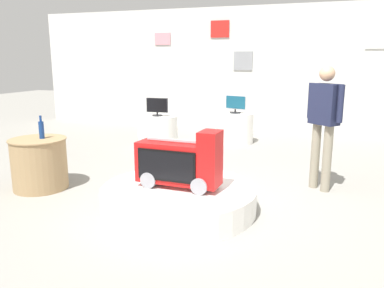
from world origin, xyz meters
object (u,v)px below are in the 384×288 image
object	(u,v)px
display_pedestal_left_rear	(235,128)
main_display_pedestal	(179,199)
tv_on_left_rear	(235,104)
shopper_browsing_near_truck	(324,119)
display_pedestal_center_rear	(158,131)
bottle_on_side_table	(41,129)
side_table_round	(39,163)
novelty_firetruck_tv	(180,164)
tv_on_center_rear	(157,106)

from	to	relation	value
display_pedestal_left_rear	main_display_pedestal	bearing A→B (deg)	-87.72
tv_on_left_rear	shopper_browsing_near_truck	distance (m)	3.20
display_pedestal_center_rear	bottle_on_side_table	world-z (taller)	bottle_on_side_table
side_table_round	tv_on_left_rear	bearing A→B (deg)	63.09
display_pedestal_left_rear	shopper_browsing_near_truck	bearing A→B (deg)	-56.84
display_pedestal_center_rear	bottle_on_side_table	xyz separation A→B (m)	(-0.47, -2.90, 0.51)
novelty_firetruck_tv	display_pedestal_left_rear	distance (m)	4.02
display_pedestal_left_rear	side_table_round	distance (m)	4.31
novelty_firetruck_tv	display_pedestal_left_rear	xyz separation A→B (m)	(-0.18, 4.01, -0.25)
display_pedestal_center_rear	shopper_browsing_near_truck	size ratio (longest dim) A/B	0.49
side_table_round	shopper_browsing_near_truck	xyz separation A→B (m)	(3.70, 1.16, 0.63)
display_pedestal_left_rear	shopper_browsing_near_truck	world-z (taller)	shopper_browsing_near_truck
main_display_pedestal	bottle_on_side_table	bearing A→B (deg)	174.65
main_display_pedestal	tv_on_left_rear	world-z (taller)	tv_on_left_rear
novelty_firetruck_tv	shopper_browsing_near_truck	xyz separation A→B (m)	(1.57, 1.33, 0.42)
bottle_on_side_table	display_pedestal_left_rear	bearing A→B (deg)	63.53
bottle_on_side_table	shopper_browsing_near_truck	bearing A→B (deg)	17.18
main_display_pedestal	shopper_browsing_near_truck	bearing A→B (deg)	39.66
display_pedestal_left_rear	tv_on_center_rear	xyz separation A→B (m)	(-1.43, -0.92, 0.52)
novelty_firetruck_tv	display_pedestal_center_rear	distance (m)	3.50
display_pedestal_left_rear	bottle_on_side_table	xyz separation A→B (m)	(-1.90, -3.81, 0.51)
display_pedestal_center_rear	tv_on_left_rear	bearing A→B (deg)	32.48
display_pedestal_center_rear	bottle_on_side_table	size ratio (longest dim) A/B	2.58
display_pedestal_center_rear	tv_on_center_rear	size ratio (longest dim) A/B	1.81
tv_on_center_rear	bottle_on_side_table	xyz separation A→B (m)	(-0.47, -2.89, -0.01)
tv_on_left_rear	tv_on_center_rear	distance (m)	1.69
main_display_pedestal	novelty_firetruck_tv	world-z (taller)	novelty_firetruck_tv
main_display_pedestal	shopper_browsing_near_truck	distance (m)	2.23
main_display_pedestal	tv_on_left_rear	bearing A→B (deg)	92.27
tv_on_center_rear	shopper_browsing_near_truck	bearing A→B (deg)	-29.04
display_pedestal_left_rear	side_table_round	size ratio (longest dim) A/B	1.03
side_table_round	shopper_browsing_near_truck	world-z (taller)	shopper_browsing_near_truck
main_display_pedestal	display_pedestal_center_rear	xyz separation A→B (m)	(-1.59, 3.09, 0.18)
bottle_on_side_table	novelty_firetruck_tv	bearing A→B (deg)	-5.52
tv_on_center_rear	side_table_round	distance (m)	3.01
display_pedestal_left_rear	display_pedestal_center_rear	distance (m)	1.69
novelty_firetruck_tv	shopper_browsing_near_truck	bearing A→B (deg)	40.17
shopper_browsing_near_truck	display_pedestal_center_rear	bearing A→B (deg)	150.91
display_pedestal_left_rear	shopper_browsing_near_truck	distance (m)	3.27
tv_on_left_rear	bottle_on_side_table	size ratio (longest dim) A/B	1.53
display_pedestal_left_rear	side_table_round	xyz separation A→B (m)	(-1.95, -3.84, 0.04)
display_pedestal_left_rear	bottle_on_side_table	size ratio (longest dim) A/B	2.49
main_display_pedestal	display_pedestal_center_rear	distance (m)	3.48
tv_on_center_rear	bottle_on_side_table	size ratio (longest dim) A/B	1.42
bottle_on_side_table	shopper_browsing_near_truck	xyz separation A→B (m)	(3.65, 1.13, 0.16)
novelty_firetruck_tv	bottle_on_side_table	xyz separation A→B (m)	(-2.07, 0.20, 0.26)
display_pedestal_left_rear	tv_on_left_rear	size ratio (longest dim) A/B	1.62
novelty_firetruck_tv	bottle_on_side_table	distance (m)	2.10
bottle_on_side_table	side_table_round	bearing A→B (deg)	-145.65
display_pedestal_left_rear	display_pedestal_center_rear	world-z (taller)	same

